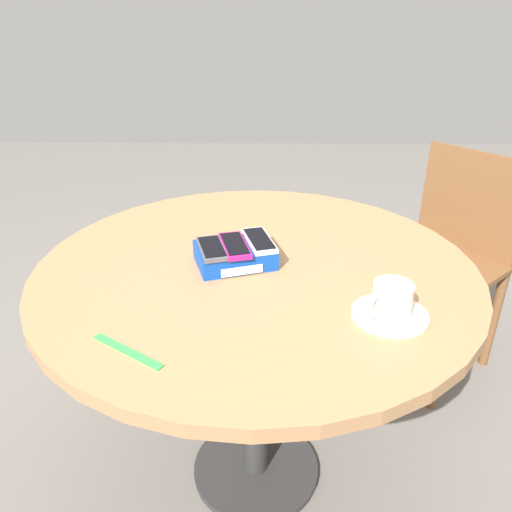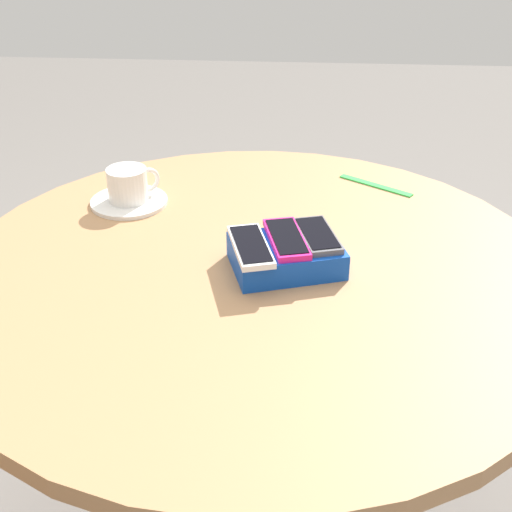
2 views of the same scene
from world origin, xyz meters
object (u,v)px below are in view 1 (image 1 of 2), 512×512
object	(u,v)px
phone_white	(259,240)
lanyard_strap	(127,351)
phone_box	(235,255)
phone_magenta	(235,245)
phone_gray	(212,248)
coffee_cup	(391,299)
chair_near_window	(442,259)
round_table	(256,296)
saucer	(390,315)

from	to	relation	value
phone_white	lanyard_strap	world-z (taller)	phone_white
phone_box	phone_magenta	xyz separation A→B (m)	(0.00, -0.01, 0.03)
phone_gray	coffee_cup	bearing A→B (deg)	-28.77
phone_magenta	lanyard_strap	bearing A→B (deg)	-117.68
phone_white	chair_near_window	size ratio (longest dim) A/B	0.19
phone_white	phone_box	bearing A→B (deg)	-157.61
phone_gray	chair_near_window	distance (m)	1.05
phone_box	coffee_cup	size ratio (longest dim) A/B	2.12
phone_gray	coffee_cup	world-z (taller)	coffee_cup
phone_white	coffee_cup	distance (m)	0.36
phone_box	chair_near_window	xyz separation A→B (m)	(0.73, 0.58, -0.30)
round_table	lanyard_strap	bearing A→B (deg)	-123.45
phone_white	saucer	xyz separation A→B (m)	(0.26, -0.25, -0.05)
lanyard_strap	phone_magenta	bearing A→B (deg)	62.32
coffee_cup	lanyard_strap	bearing A→B (deg)	-166.65
phone_box	phone_magenta	world-z (taller)	phone_magenta
phone_gray	phone_white	bearing A→B (deg)	22.50
phone_white	phone_magenta	bearing A→B (deg)	-153.23
phone_gray	saucer	distance (m)	0.43
lanyard_strap	phone_gray	bearing A→B (deg)	68.73
phone_gray	phone_magenta	world-z (taller)	same
saucer	coffee_cup	bearing A→B (deg)	-145.32
round_table	chair_near_window	bearing A→B (deg)	40.44
coffee_cup	chair_near_window	bearing A→B (deg)	62.88
phone_box	lanyard_strap	size ratio (longest dim) A/B	1.25
phone_white	chair_near_window	distance (m)	0.94
phone_magenta	phone_white	world-z (taller)	same
coffee_cup	saucer	bearing A→B (deg)	34.68
round_table	coffee_cup	bearing A→B (deg)	-40.22
phone_box	saucer	world-z (taller)	phone_box
phone_magenta	coffee_cup	distance (m)	0.39
phone_white	saucer	size ratio (longest dim) A/B	0.98
phone_magenta	phone_white	size ratio (longest dim) A/B	0.98
round_table	chair_near_window	size ratio (longest dim) A/B	1.30
phone_white	chair_near_window	world-z (taller)	chair_near_window
phone_magenta	saucer	xyz separation A→B (m)	(0.32, -0.22, -0.05)
lanyard_strap	chair_near_window	size ratio (longest dim) A/B	0.21
phone_white	lanyard_strap	size ratio (longest dim) A/B	0.89
round_table	phone_gray	world-z (taller)	phone_gray
coffee_cup	chair_near_window	world-z (taller)	chair_near_window
phone_box	phone_gray	distance (m)	0.06
phone_box	chair_near_window	bearing A→B (deg)	38.51
round_table	phone_white	size ratio (longest dim) A/B	7.04
phone_box	coffee_cup	bearing A→B (deg)	-35.21
chair_near_window	round_table	bearing A→B (deg)	-139.56
round_table	coffee_cup	world-z (taller)	coffee_cup
saucer	phone_white	bearing A→B (deg)	136.72
phone_gray	phone_magenta	distance (m)	0.05
phone_gray	lanyard_strap	size ratio (longest dim) A/B	0.81
lanyard_strap	chair_near_window	xyz separation A→B (m)	(0.91, 0.93, -0.28)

